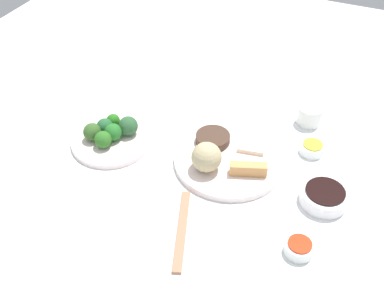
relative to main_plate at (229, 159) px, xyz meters
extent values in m
cube|color=white|center=(0.01, 0.00, -0.02)|extent=(2.20, 2.20, 0.02)
cylinder|color=white|center=(0.00, 0.00, 0.00)|extent=(0.29, 0.29, 0.02)
sphere|color=tan|center=(0.04, 0.06, 0.05)|extent=(0.08, 0.08, 0.08)
cube|color=tan|center=(-0.06, 0.04, 0.02)|extent=(0.09, 0.05, 0.03)
cube|color=beige|center=(-0.04, -0.06, 0.01)|extent=(0.08, 0.08, 0.01)
cylinder|color=#442E22|center=(0.06, -0.04, 0.02)|extent=(0.09, 0.09, 0.02)
cylinder|color=white|center=(0.32, 0.06, 0.00)|extent=(0.22, 0.22, 0.01)
sphere|color=#256F27|center=(0.31, 0.06, 0.03)|extent=(0.05, 0.05, 0.05)
sphere|color=#255E32|center=(0.35, 0.04, 0.03)|extent=(0.05, 0.05, 0.05)
sphere|color=#236B1A|center=(0.34, 0.01, 0.02)|extent=(0.04, 0.04, 0.04)
sphere|color=#2D6C23|center=(0.32, 0.09, 0.03)|extent=(0.05, 0.05, 0.05)
sphere|color=#355D26|center=(0.36, 0.08, 0.03)|extent=(0.05, 0.05, 0.05)
sphere|color=#2C5B32|center=(0.29, 0.02, 0.03)|extent=(0.05, 0.05, 0.05)
cylinder|color=white|center=(-0.25, 0.04, 0.01)|extent=(0.11, 0.11, 0.03)
cylinder|color=black|center=(-0.25, 0.04, 0.03)|extent=(0.09, 0.09, 0.00)
cylinder|color=white|center=(-0.19, -0.12, 0.01)|extent=(0.06, 0.06, 0.03)
cylinder|color=gold|center=(-0.19, -0.12, 0.02)|extent=(0.05, 0.05, 0.00)
cylinder|color=white|center=(-0.23, 0.21, 0.01)|extent=(0.06, 0.06, 0.03)
cylinder|color=red|center=(-0.23, 0.21, 0.02)|extent=(0.05, 0.05, 0.00)
cylinder|color=white|center=(-0.15, -0.25, 0.02)|extent=(0.07, 0.07, 0.05)
cube|color=#AE7656|center=(0.02, 0.26, 0.00)|extent=(0.09, 0.22, 0.01)
camera|label=1|loc=(-0.27, 0.85, 0.83)|focal=43.80mm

